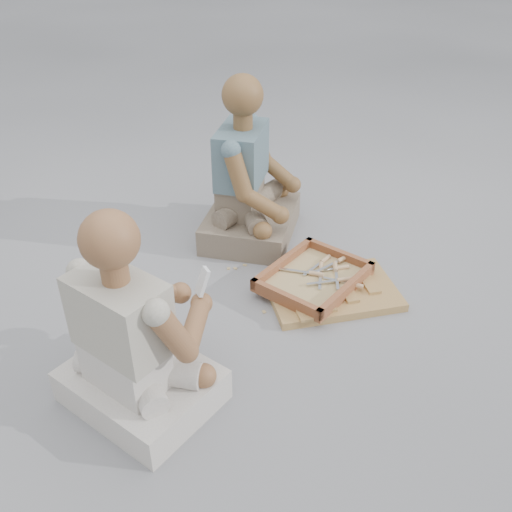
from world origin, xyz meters
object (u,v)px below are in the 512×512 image
carved_panel (332,292)px  craftsman (134,343)px  tool_tray (314,278)px  companion (248,186)px

carved_panel → craftsman: craftsman is taller
carved_panel → tool_tray: (-0.05, 0.09, 0.04)m
tool_tray → carved_panel: bearing=-62.9°
craftsman → carved_panel: bearing=76.4°
carved_panel → craftsman: 1.07m
carved_panel → companion: companion is taller
tool_tray → companion: bearing=90.7°
craftsman → companion: bearing=109.2°
tool_tray → companion: (-0.01, 0.60, 0.24)m
companion → tool_tray: bearing=45.0°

